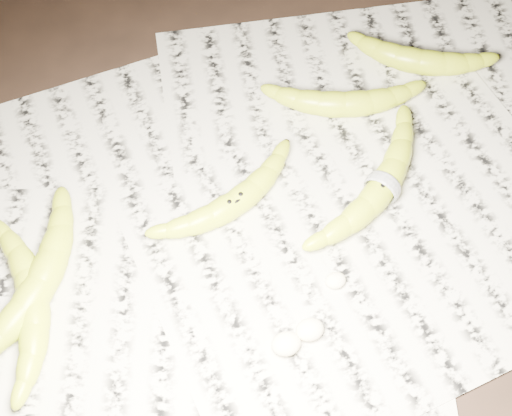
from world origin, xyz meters
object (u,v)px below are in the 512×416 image
object	(u,v)px
banana_taped	(383,186)
banana_left_a	(32,299)
banana_upper_b	(420,60)
banana_left_b	(40,283)
banana_upper_a	(345,103)
banana_center	(234,202)

from	to	relation	value
banana_taped	banana_left_a	bearing A→B (deg)	144.18
banana_left_a	banana_upper_b	size ratio (longest dim) A/B	1.16
banana_left_b	banana_upper_a	world-z (taller)	banana_left_b
banana_taped	banana_upper_b	distance (m)	0.22
banana_left_a	banana_upper_a	world-z (taller)	same
banana_left_a	banana_upper_a	bearing A→B (deg)	-68.86
banana_left_a	banana_center	xyz separation A→B (m)	(0.26, 0.05, -0.00)
banana_center	banana_taped	size ratio (longest dim) A/B	0.85
banana_taped	banana_upper_a	bearing A→B (deg)	50.26
banana_left_b	banana_center	world-z (taller)	banana_left_b
banana_left_a	banana_taped	distance (m)	0.45
banana_left_a	banana_left_b	size ratio (longest dim) A/B	0.98
banana_center	banana_left_a	bearing A→B (deg)	171.53
banana_left_a	banana_upper_b	bearing A→B (deg)	-69.45
banana_left_b	banana_center	size ratio (longest dim) A/B	1.11
banana_center	banana_upper_b	distance (m)	0.35
banana_upper_b	banana_left_b	bearing A→B (deg)	-132.14
banana_left_a	banana_center	distance (m)	0.27
banana_left_a	banana_upper_a	xyz separation A→B (m)	(0.45, 0.16, 0.00)
banana_upper_a	banana_upper_b	world-z (taller)	same
banana_center	banana_upper_b	xyz separation A→B (m)	(0.32, 0.14, 0.00)
banana_left_a	banana_upper_b	distance (m)	0.61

